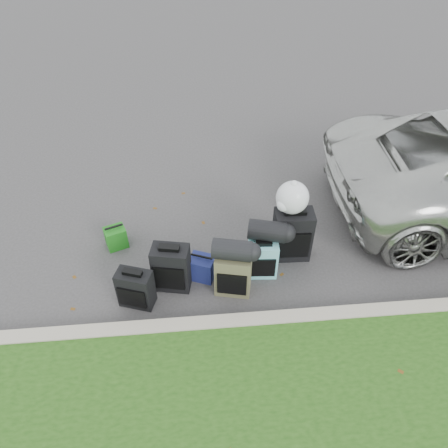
{
  "coord_description": "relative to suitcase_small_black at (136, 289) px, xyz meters",
  "views": [
    {
      "loc": [
        -0.47,
        -3.95,
        4.31
      ],
      "look_at": [
        -0.1,
        0.2,
        0.55
      ],
      "focal_mm": 35.0,
      "sensor_mm": 36.0,
      "label": 1
    }
  ],
  "objects": [
    {
      "name": "ground",
      "position": [
        1.22,
        0.53,
        -0.26
      ],
      "size": [
        120.0,
        120.0,
        0.0
      ],
      "primitive_type": "plane",
      "color": "#383535",
      "rests_on": "ground"
    },
    {
      "name": "curb",
      "position": [
        1.22,
        -0.47,
        -0.18
      ],
      "size": [
        120.0,
        0.18,
        0.15
      ],
      "primitive_type": "cube",
      "color": "#9E937F",
      "rests_on": "ground"
    },
    {
      "name": "suitcase_small_black",
      "position": [
        0.0,
        0.0,
        0.0
      ],
      "size": [
        0.46,
        0.35,
        0.52
      ],
      "primitive_type": "cube",
      "rotation": [
        0.0,
        0.0,
        -0.32
      ],
      "color": "black",
      "rests_on": "ground"
    },
    {
      "name": "suitcase_large_black_left",
      "position": [
        0.43,
        0.24,
        0.06
      ],
      "size": [
        0.49,
        0.35,
        0.64
      ],
      "primitive_type": "cube",
      "rotation": [
        0.0,
        0.0,
        -0.2
      ],
      "color": "black",
      "rests_on": "ground"
    },
    {
      "name": "suitcase_olive",
      "position": [
        1.18,
        0.1,
        0.04
      ],
      "size": [
        0.48,
        0.36,
        0.6
      ],
      "primitive_type": "cube",
      "rotation": [
        0.0,
        0.0,
        -0.22
      ],
      "color": "#46442C",
      "rests_on": "ground"
    },
    {
      "name": "suitcase_teal",
      "position": [
        1.58,
        0.33,
        0.01
      ],
      "size": [
        0.38,
        0.25,
        0.53
      ],
      "primitive_type": "cube",
      "rotation": [
        0.0,
        0.0,
        -0.07
      ],
      "color": "#58A6AE",
      "rests_on": "ground"
    },
    {
      "name": "suitcase_large_black_right",
      "position": [
        2.01,
        0.63,
        0.11
      ],
      "size": [
        0.51,
        0.32,
        0.74
      ],
      "primitive_type": "cube",
      "rotation": [
        0.0,
        0.0,
        -0.04
      ],
      "color": "black",
      "rests_on": "ground"
    },
    {
      "name": "tote_green",
      "position": [
        -0.34,
        1.02,
        -0.1
      ],
      "size": [
        0.33,
        0.3,
        0.31
      ],
      "primitive_type": "cube",
      "rotation": [
        0.0,
        0.0,
        0.36
      ],
      "color": "#1C6F18",
      "rests_on": "ground"
    },
    {
      "name": "tote_navy",
      "position": [
        0.81,
        0.35,
        -0.09
      ],
      "size": [
        0.38,
        0.34,
        0.33
      ],
      "primitive_type": "cube",
      "rotation": [
        0.0,
        0.0,
        -0.38
      ],
      "color": "navy",
      "rests_on": "ground"
    },
    {
      "name": "duffel_left",
      "position": [
        1.16,
        0.09,
        0.46
      ],
      "size": [
        0.5,
        0.34,
        0.25
      ],
      "primitive_type": "cylinder",
      "rotation": [
        0.0,
        1.57,
        -0.23
      ],
      "color": "black",
      "rests_on": "suitcase_olive"
    },
    {
      "name": "duffel_right",
      "position": [
        1.63,
        0.44,
        0.4
      ],
      "size": [
        0.51,
        0.37,
        0.26
      ],
      "primitive_type": "cylinder",
      "rotation": [
        0.0,
        1.57,
        -0.26
      ],
      "color": "black",
      "rests_on": "suitcase_teal"
    },
    {
      "name": "trash_bag",
      "position": [
        1.97,
        0.7,
        0.69
      ],
      "size": [
        0.41,
        0.41,
        0.41
      ],
      "primitive_type": "sphere",
      "color": "white",
      "rests_on": "suitcase_large_black_right"
    }
  ]
}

